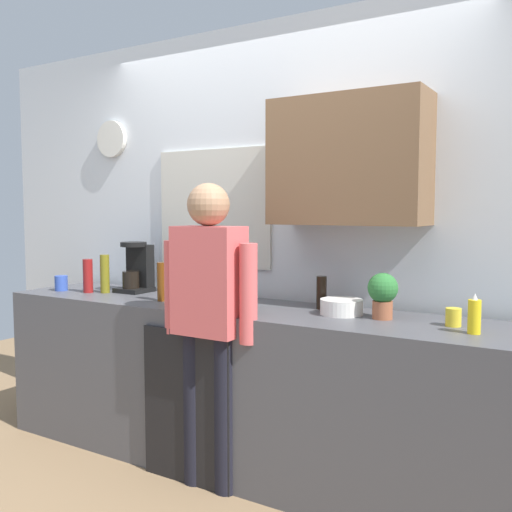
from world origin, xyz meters
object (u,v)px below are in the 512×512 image
object	(u,v)px
bottle_olive_oil	(105,274)
bottle_red_vinegar	(88,276)
cup_yellow_cup	(453,317)
mixing_bowl	(341,307)
potted_plant	(383,293)
coffee_maker	(137,270)
person_at_sink	(209,310)
bottle_green_wine	(236,281)
cup_blue_mug	(61,283)
bottle_dark_sauce	(322,293)
dish_soap	(474,316)
bottle_amber_beer	(162,282)

from	to	relation	value
bottle_olive_oil	bottle_red_vinegar	size ratio (longest dim) A/B	1.14
cup_yellow_cup	mixing_bowl	size ratio (longest dim) A/B	0.39
mixing_bowl	potted_plant	distance (m)	0.24
coffee_maker	potted_plant	bearing A→B (deg)	-2.59
bottle_olive_oil	potted_plant	size ratio (longest dim) A/B	1.09
cup_yellow_cup	person_at_sink	xyz separation A→B (m)	(-1.15, -0.35, -0.02)
potted_plant	coffee_maker	bearing A→B (deg)	177.41
bottle_green_wine	cup_blue_mug	distance (m)	1.37
bottle_olive_oil	person_at_sink	size ratio (longest dim) A/B	0.16
bottle_dark_sauce	cup_yellow_cup	distance (m)	0.73
dish_soap	mixing_bowl	bearing A→B (deg)	169.43
potted_plant	dish_soap	world-z (taller)	potted_plant
bottle_amber_beer	person_at_sink	size ratio (longest dim) A/B	0.14
person_at_sink	cup_blue_mug	bearing A→B (deg)	164.84
coffee_maker	person_at_sink	size ratio (longest dim) A/B	0.21
bottle_red_vinegar	mixing_bowl	xyz separation A→B (m)	(1.73, 0.12, -0.07)
bottle_amber_beer	cup_yellow_cup	bearing A→B (deg)	4.65
cup_yellow_cup	person_at_sink	world-z (taller)	person_at_sink
bottle_amber_beer	cup_blue_mug	size ratio (longest dim) A/B	2.30
bottle_olive_oil	bottle_red_vinegar	world-z (taller)	bottle_olive_oil
bottle_amber_beer	person_at_sink	world-z (taller)	person_at_sink
potted_plant	dish_soap	bearing A→B (deg)	-15.06
bottle_dark_sauce	bottle_olive_oil	distance (m)	1.47
bottle_amber_beer	bottle_dark_sauce	bearing A→B (deg)	14.47
coffee_maker	dish_soap	bearing A→B (deg)	-5.28
bottle_red_vinegar	potted_plant	size ratio (longest dim) A/B	0.96
bottle_amber_beer	bottle_red_vinegar	world-z (taller)	bottle_amber_beer
mixing_bowl	bottle_red_vinegar	bearing A→B (deg)	-175.87
bottle_dark_sauce	bottle_amber_beer	distance (m)	0.95
bottle_red_vinegar	cup_yellow_cup	xyz separation A→B (m)	(2.29, 0.12, -0.07)
bottle_green_wine	dish_soap	xyz separation A→B (m)	(1.26, -0.02, -0.07)
bottle_red_vinegar	dish_soap	bearing A→B (deg)	-0.03
bottle_amber_beer	dish_soap	xyz separation A→B (m)	(1.76, 0.01, -0.04)
bottle_amber_beer	dish_soap	size ratio (longest dim) A/B	1.28
bottle_green_wine	dish_soap	bearing A→B (deg)	-0.98
bottle_dark_sauce	potted_plant	xyz separation A→B (m)	(0.38, -0.10, 0.04)
bottle_green_wine	person_at_sink	world-z (taller)	person_at_sink
cup_blue_mug	mixing_bowl	distance (m)	1.95
bottle_green_wine	cup_yellow_cup	size ratio (longest dim) A/B	3.53
bottle_dark_sauce	cup_yellow_cup	xyz separation A→B (m)	(0.72, -0.10, -0.05)
bottle_dark_sauce	dish_soap	bearing A→B (deg)	-15.13
cup_blue_mug	mixing_bowl	bearing A→B (deg)	4.58
potted_plant	person_at_sink	bearing A→B (deg)	-156.35
cup_yellow_cup	potted_plant	size ratio (longest dim) A/B	0.37
mixing_bowl	dish_soap	size ratio (longest dim) A/B	1.22
potted_plant	bottle_red_vinegar	bearing A→B (deg)	-176.44
bottle_red_vinegar	mixing_bowl	world-z (taller)	bottle_red_vinegar
bottle_dark_sauce	bottle_red_vinegar	xyz separation A→B (m)	(-1.57, -0.22, 0.02)
coffee_maker	cup_yellow_cup	size ratio (longest dim) A/B	3.88
bottle_green_wine	mixing_bowl	size ratio (longest dim) A/B	1.36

